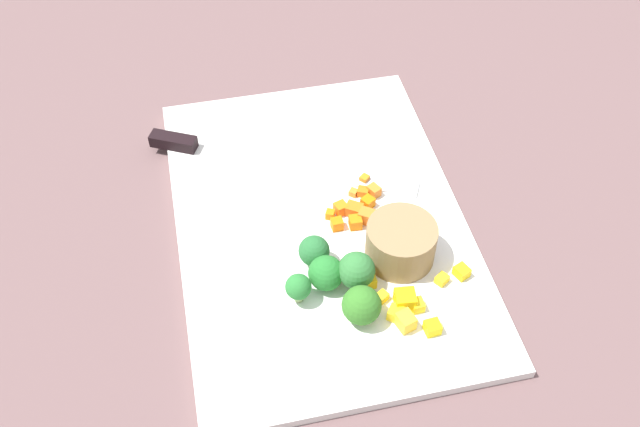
# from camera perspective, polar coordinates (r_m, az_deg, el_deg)

# --- Properties ---
(ground_plane) EXTENTS (4.00, 4.00, 0.00)m
(ground_plane) POSITION_cam_1_polar(r_m,az_deg,el_deg) (0.88, 0.00, -0.95)
(ground_plane) COLOR brown
(cutting_board) EXTENTS (0.50, 0.34, 0.01)m
(cutting_board) POSITION_cam_1_polar(r_m,az_deg,el_deg) (0.87, 0.00, -0.69)
(cutting_board) COLOR white
(cutting_board) RESTS_ON ground_plane
(prep_bowl) EXTENTS (0.08, 0.08, 0.05)m
(prep_bowl) POSITION_cam_1_polar(r_m,az_deg,el_deg) (0.82, 6.43, -2.32)
(prep_bowl) COLOR olive
(prep_bowl) RESTS_ON cutting_board
(chef_knife) EXTENTS (0.18, 0.33, 0.02)m
(chef_knife) POSITION_cam_1_polar(r_m,az_deg,el_deg) (0.94, -6.01, 4.56)
(chef_knife) COLOR silver
(chef_knife) RESTS_ON cutting_board
(carrot_dice_0) EXTENTS (0.01, 0.01, 0.01)m
(carrot_dice_0) POSITION_cam_1_polar(r_m,az_deg,el_deg) (0.86, 0.86, -0.24)
(carrot_dice_0) COLOR orange
(carrot_dice_0) RESTS_ON cutting_board
(carrot_dice_1) EXTENTS (0.02, 0.02, 0.01)m
(carrot_dice_1) POSITION_cam_1_polar(r_m,az_deg,el_deg) (0.87, 1.66, 0.41)
(carrot_dice_1) COLOR orange
(carrot_dice_1) RESTS_ON cutting_board
(carrot_dice_2) EXTENTS (0.02, 0.02, 0.01)m
(carrot_dice_2) POSITION_cam_1_polar(r_m,az_deg,el_deg) (0.89, 4.30, 1.80)
(carrot_dice_2) COLOR orange
(carrot_dice_2) RESTS_ON cutting_board
(carrot_dice_3) EXTENTS (0.02, 0.02, 0.01)m
(carrot_dice_3) POSITION_cam_1_polar(r_m,az_deg,el_deg) (0.89, 3.44, 1.73)
(carrot_dice_3) COLOR orange
(carrot_dice_3) RESTS_ON cutting_board
(carrot_dice_4) EXTENTS (0.02, 0.02, 0.02)m
(carrot_dice_4) POSITION_cam_1_polar(r_m,az_deg,el_deg) (0.86, 3.70, -0.22)
(carrot_dice_4) COLOR orange
(carrot_dice_4) RESTS_ON cutting_board
(carrot_dice_5) EXTENTS (0.02, 0.02, 0.01)m
(carrot_dice_5) POSITION_cam_1_polar(r_m,az_deg,el_deg) (0.86, 2.82, -0.70)
(carrot_dice_5) COLOR orange
(carrot_dice_5) RESTS_ON cutting_board
(carrot_dice_6) EXTENTS (0.01, 0.01, 0.01)m
(carrot_dice_6) POSITION_cam_1_polar(r_m,az_deg,el_deg) (0.91, 3.55, 2.76)
(carrot_dice_6) COLOR orange
(carrot_dice_6) RESTS_ON cutting_board
(carrot_dice_7) EXTENTS (0.02, 0.03, 0.01)m
(carrot_dice_7) POSITION_cam_1_polar(r_m,az_deg,el_deg) (0.87, 2.77, 0.17)
(carrot_dice_7) COLOR orange
(carrot_dice_7) RESTS_ON cutting_board
(carrot_dice_8) EXTENTS (0.02, 0.02, 0.01)m
(carrot_dice_8) POSITION_cam_1_polar(r_m,az_deg,el_deg) (0.88, 3.81, 0.89)
(carrot_dice_8) COLOR orange
(carrot_dice_8) RESTS_ON cutting_board
(carrot_dice_9) EXTENTS (0.01, 0.01, 0.01)m
(carrot_dice_9) POSITION_cam_1_polar(r_m,az_deg,el_deg) (0.85, 1.36, -0.84)
(carrot_dice_9) COLOR orange
(carrot_dice_9) RESTS_ON cutting_board
(carrot_dice_10) EXTENTS (0.01, 0.01, 0.01)m
(carrot_dice_10) POSITION_cam_1_polar(r_m,az_deg,el_deg) (0.89, 2.66, 1.67)
(carrot_dice_10) COLOR orange
(carrot_dice_10) RESTS_ON cutting_board
(pepper_dice_0) EXTENTS (0.02, 0.02, 0.01)m
(pepper_dice_0) POSITION_cam_1_polar(r_m,az_deg,el_deg) (0.82, 9.64, -5.17)
(pepper_dice_0) COLOR yellow
(pepper_dice_0) RESTS_ON cutting_board
(pepper_dice_1) EXTENTS (0.02, 0.02, 0.01)m
(pepper_dice_1) POSITION_cam_1_polar(r_m,az_deg,el_deg) (0.78, 8.91, -8.92)
(pepper_dice_1) COLOR yellow
(pepper_dice_1) RESTS_ON cutting_board
(pepper_dice_2) EXTENTS (0.02, 0.02, 0.01)m
(pepper_dice_2) POSITION_cam_1_polar(r_m,az_deg,el_deg) (0.79, 4.96, -6.59)
(pepper_dice_2) COLOR yellow
(pepper_dice_2) RESTS_ON cutting_board
(pepper_dice_3) EXTENTS (0.02, 0.01, 0.01)m
(pepper_dice_3) POSITION_cam_1_polar(r_m,az_deg,el_deg) (0.79, 7.74, -7.21)
(pepper_dice_3) COLOR yellow
(pepper_dice_3) RESTS_ON cutting_board
(pepper_dice_4) EXTENTS (0.02, 0.02, 0.01)m
(pepper_dice_4) POSITION_cam_1_polar(r_m,az_deg,el_deg) (0.80, 3.79, -5.22)
(pepper_dice_4) COLOR yellow
(pepper_dice_4) RESTS_ON cutting_board
(pepper_dice_5) EXTENTS (0.02, 0.02, 0.01)m
(pepper_dice_5) POSITION_cam_1_polar(r_m,az_deg,el_deg) (0.78, 6.04, -7.91)
(pepper_dice_5) COLOR yellow
(pepper_dice_5) RESTS_ON cutting_board
(pepper_dice_6) EXTENTS (0.02, 0.02, 0.02)m
(pepper_dice_6) POSITION_cam_1_polar(r_m,az_deg,el_deg) (0.77, 6.81, -8.49)
(pepper_dice_6) COLOR yellow
(pepper_dice_6) RESTS_ON cutting_board
(pepper_dice_7) EXTENTS (0.02, 0.02, 0.01)m
(pepper_dice_7) POSITION_cam_1_polar(r_m,az_deg,el_deg) (0.83, 11.17, -4.55)
(pepper_dice_7) COLOR yellow
(pepper_dice_7) RESTS_ON cutting_board
(pepper_dice_8) EXTENTS (0.02, 0.02, 0.02)m
(pepper_dice_8) POSITION_cam_1_polar(r_m,az_deg,el_deg) (0.79, 6.75, -6.82)
(pepper_dice_8) COLOR yellow
(pepper_dice_8) RESTS_ON cutting_board
(broccoli_floret_0) EXTENTS (0.04, 0.04, 0.05)m
(broccoli_floret_0) POSITION_cam_1_polar(r_m,az_deg,el_deg) (0.79, 2.91, -4.55)
(broccoli_floret_0) COLOR #93C057
(broccoli_floret_0) RESTS_ON cutting_board
(broccoli_floret_1) EXTENTS (0.03, 0.03, 0.04)m
(broccoli_floret_1) POSITION_cam_1_polar(r_m,az_deg,el_deg) (0.78, -1.73, -5.87)
(broccoli_floret_1) COLOR #91B06A
(broccoli_floret_1) RESTS_ON cutting_board
(broccoli_floret_2) EXTENTS (0.04, 0.04, 0.04)m
(broccoli_floret_2) POSITION_cam_1_polar(r_m,az_deg,el_deg) (0.81, -0.47, -3.01)
(broccoli_floret_2) COLOR #87AC60
(broccoli_floret_2) RESTS_ON cutting_board
(broccoli_floret_3) EXTENTS (0.04, 0.04, 0.04)m
(broccoli_floret_3) POSITION_cam_1_polar(r_m,az_deg,el_deg) (0.79, 0.48, -4.76)
(broccoli_floret_3) COLOR #94AC56
(broccoli_floret_3) RESTS_ON cutting_board
(broccoli_floret_4) EXTENTS (0.04, 0.04, 0.04)m
(broccoli_floret_4) POSITION_cam_1_polar(r_m,az_deg,el_deg) (0.76, 3.31, -7.29)
(broccoli_floret_4) COLOR #8BC26B
(broccoli_floret_4) RESTS_ON cutting_board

